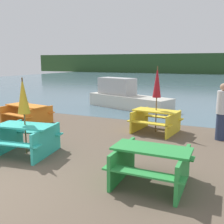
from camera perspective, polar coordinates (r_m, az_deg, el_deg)
The scene contains 10 objects.
water at distance 35.47m, azimuth 17.38°, elevation 6.52°, with size 60.00×50.00×0.00m.
far_treeline at distance 55.29m, azimuth 20.09°, elevation 9.85°, with size 80.00×1.60×4.00m.
picnic_table_green at distance 5.37m, azimuth 8.54°, elevation -10.80°, with size 1.53×1.38×0.76m.
picnic_table_teal at distance 7.34m, azimuth -18.26°, elevation -5.15°, with size 1.68×1.57×0.80m.
picnic_table_orange at distance 11.00m, azimuth -18.08°, elevation -0.02°, with size 1.95×1.65×0.73m.
picnic_table_yellow at distance 9.23m, azimuth 9.53°, elevation -1.55°, with size 1.72×1.57×0.78m.
umbrella_crimson at distance 9.04m, azimuth 9.79°, elevation 6.36°, with size 0.29×0.29×2.28m.
umbrella_gold at distance 7.12m, azimuth -18.78°, elevation 3.27°, with size 0.32×0.32×2.04m.
boat at distance 13.97m, azimuth 2.91°, elevation 3.24°, with size 4.94×2.81×1.56m.
person at distance 8.81m, azimuth 22.82°, elevation 0.02°, with size 0.36×0.36×1.78m.
Camera 1 is at (4.23, -2.94, 2.44)m, focal length 42.00 mm.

